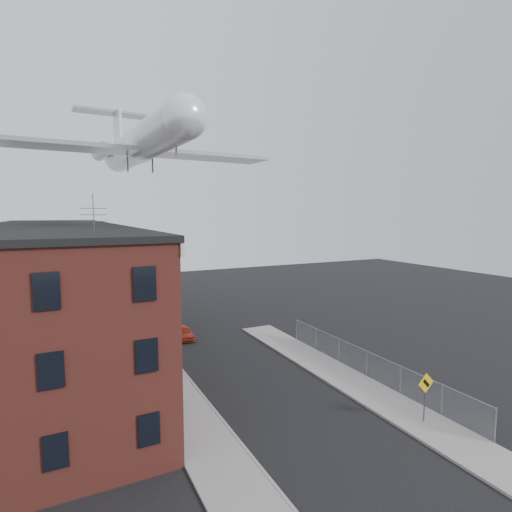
# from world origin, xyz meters

# --- Properties ---
(ground) EXTENTS (120.00, 120.00, 0.00)m
(ground) POSITION_xyz_m (0.00, 0.00, 0.00)
(ground) COLOR black
(ground) RESTS_ON ground
(sidewalk_left) EXTENTS (3.00, 62.00, 0.12)m
(sidewalk_left) POSITION_xyz_m (-5.50, 24.00, 0.06)
(sidewalk_left) COLOR gray
(sidewalk_left) RESTS_ON ground
(sidewalk_right) EXTENTS (3.00, 26.00, 0.12)m
(sidewalk_right) POSITION_xyz_m (5.50, 6.00, 0.06)
(sidewalk_right) COLOR gray
(sidewalk_right) RESTS_ON ground
(curb_left) EXTENTS (0.15, 62.00, 0.14)m
(curb_left) POSITION_xyz_m (-4.05, 24.00, 0.07)
(curb_left) COLOR gray
(curb_left) RESTS_ON ground
(curb_right) EXTENTS (0.15, 26.00, 0.14)m
(curb_right) POSITION_xyz_m (4.05, 6.00, 0.07)
(curb_right) COLOR gray
(curb_right) RESTS_ON ground
(corner_building) EXTENTS (10.31, 12.30, 12.15)m
(corner_building) POSITION_xyz_m (-12.00, 7.00, 5.16)
(corner_building) COLOR #361911
(corner_building) RESTS_ON ground
(row_house_a) EXTENTS (11.98, 7.00, 10.30)m
(row_house_a) POSITION_xyz_m (-11.96, 16.50, 5.13)
(row_house_a) COLOR slate
(row_house_a) RESTS_ON ground
(row_house_b) EXTENTS (11.98, 7.00, 10.30)m
(row_house_b) POSITION_xyz_m (-11.96, 23.50, 5.13)
(row_house_b) COLOR #736C5B
(row_house_b) RESTS_ON ground
(row_house_c) EXTENTS (11.98, 7.00, 10.30)m
(row_house_c) POSITION_xyz_m (-11.96, 30.50, 5.13)
(row_house_c) COLOR slate
(row_house_c) RESTS_ON ground
(row_house_d) EXTENTS (11.98, 7.00, 10.30)m
(row_house_d) POSITION_xyz_m (-11.96, 37.50, 5.13)
(row_house_d) COLOR #736C5B
(row_house_d) RESTS_ON ground
(row_house_e) EXTENTS (11.98, 7.00, 10.30)m
(row_house_e) POSITION_xyz_m (-11.96, 44.50, 5.13)
(row_house_e) COLOR slate
(row_house_e) RESTS_ON ground
(chainlink_fence) EXTENTS (0.06, 18.06, 1.90)m
(chainlink_fence) POSITION_xyz_m (7.00, 5.00, 1.00)
(chainlink_fence) COLOR gray
(chainlink_fence) RESTS_ON ground
(warning_sign) EXTENTS (1.10, 0.11, 2.80)m
(warning_sign) POSITION_xyz_m (5.60, -1.03, 1.88)
(warning_sign) COLOR #515156
(warning_sign) RESTS_ON ground
(utility_pole) EXTENTS (1.80, 0.26, 9.00)m
(utility_pole) POSITION_xyz_m (-5.60, 18.00, 4.67)
(utility_pole) COLOR black
(utility_pole) RESTS_ON ground
(street_tree) EXTENTS (3.22, 3.20, 5.20)m
(street_tree) POSITION_xyz_m (-5.27, 27.92, 3.45)
(street_tree) COLOR black
(street_tree) RESTS_ON ground
(car_near) EXTENTS (1.45, 3.45, 1.17)m
(car_near) POSITION_xyz_m (-1.80, 18.90, 0.58)
(car_near) COLOR maroon
(car_near) RESTS_ON ground
(car_mid) EXTENTS (1.83, 4.25, 1.36)m
(car_mid) POSITION_xyz_m (-1.80, 23.40, 0.68)
(car_mid) COLOR black
(car_mid) RESTS_ON ground
(car_far) EXTENTS (2.47, 4.83, 1.34)m
(car_far) POSITION_xyz_m (-3.60, 31.83, 0.67)
(car_far) COLOR gray
(car_far) RESTS_ON ground
(airplane) EXTENTS (21.81, 24.90, 7.21)m
(airplane) POSITION_xyz_m (-4.74, 20.99, 17.22)
(airplane) COLOR white
(airplane) RESTS_ON ground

